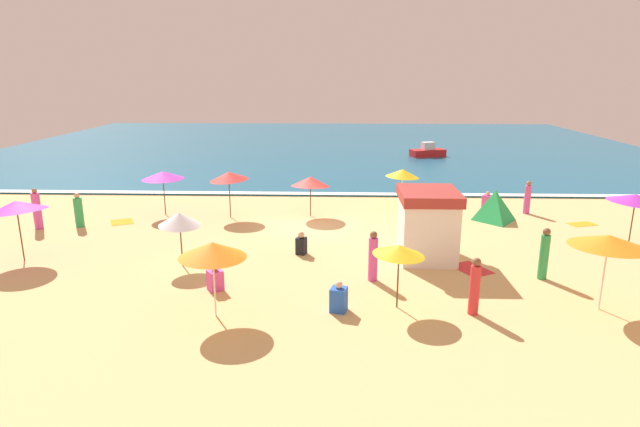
{
  "coord_description": "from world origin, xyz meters",
  "views": [
    {
      "loc": [
        1.31,
        -23.67,
        6.93
      ],
      "look_at": [
        0.53,
        -0.82,
        0.8
      ],
      "focal_mm": 29.56,
      "sensor_mm": 36.0,
      "label": 1
    }
  ],
  "objects_px": {
    "beach_umbrella_2": "(212,250)",
    "beach_umbrella_6": "(636,199)",
    "beach_umbrella_0": "(163,175)",
    "beach_umbrella_8": "(229,176)",
    "beach_umbrella_4": "(609,241)",
    "beachgoer_7": "(544,254)",
    "beach_umbrella_1": "(403,173)",
    "small_boat_0": "(428,152)",
    "beachgoer_2": "(215,279)",
    "beachgoer_6": "(37,210)",
    "beach_tent": "(494,205)",
    "beach_umbrella_3": "(180,219)",
    "beach_umbrella_7": "(399,250)",
    "beach_umbrella_9": "(310,181)",
    "beachgoer_11": "(527,198)",
    "beachgoer_8": "(487,200)",
    "beachgoer_5": "(373,257)",
    "beachgoer_3": "(301,244)",
    "beachgoer_4": "(79,211)",
    "beach_umbrella_5": "(16,206)",
    "beachgoer_1": "(339,298)",
    "lifeguard_cabana": "(427,224)",
    "beachgoer_0": "(475,287)"
  },
  "relations": [
    {
      "from": "beach_umbrella_7",
      "to": "beachgoer_5",
      "type": "xyz_separation_m",
      "value": [
        -0.61,
        2.14,
        -0.99
      ]
    },
    {
      "from": "beach_umbrella_3",
      "to": "beach_umbrella_7",
      "type": "relative_size",
      "value": 1.06
    },
    {
      "from": "beachgoer_3",
      "to": "beachgoer_4",
      "type": "xyz_separation_m",
      "value": [
        -10.55,
        3.47,
        0.32
      ]
    },
    {
      "from": "beach_umbrella_6",
      "to": "beach_umbrella_5",
      "type": "bearing_deg",
      "value": -173.98
    },
    {
      "from": "beachgoer_7",
      "to": "beachgoer_11",
      "type": "relative_size",
      "value": 1.09
    },
    {
      "from": "beach_umbrella_0",
      "to": "beachgoer_2",
      "type": "distance_m",
      "value": 10.64
    },
    {
      "from": "beachgoer_11",
      "to": "beach_umbrella_6",
      "type": "bearing_deg",
      "value": -64.68
    },
    {
      "from": "lifeguard_cabana",
      "to": "beach_umbrella_3",
      "type": "height_order",
      "value": "lifeguard_cabana"
    },
    {
      "from": "beachgoer_1",
      "to": "beachgoer_7",
      "type": "relative_size",
      "value": 0.52
    },
    {
      "from": "beach_umbrella_8",
      "to": "beachgoer_5",
      "type": "bearing_deg",
      "value": -50.75
    },
    {
      "from": "beach_umbrella_1",
      "to": "beachgoer_2",
      "type": "xyz_separation_m",
      "value": [
        -7.44,
        -11.73,
        -1.38
      ]
    },
    {
      "from": "beachgoer_3",
      "to": "beach_umbrella_9",
      "type": "bearing_deg",
      "value": 89.29
    },
    {
      "from": "beach_umbrella_2",
      "to": "beach_umbrella_9",
      "type": "height_order",
      "value": "beach_umbrella_2"
    },
    {
      "from": "beach_umbrella_1",
      "to": "small_boat_0",
      "type": "height_order",
      "value": "beach_umbrella_1"
    },
    {
      "from": "beachgoer_2",
      "to": "beachgoer_8",
      "type": "distance_m",
      "value": 16.65
    },
    {
      "from": "beachgoer_0",
      "to": "beachgoer_1",
      "type": "relative_size",
      "value": 1.83
    },
    {
      "from": "beachgoer_2",
      "to": "beach_umbrella_2",
      "type": "bearing_deg",
      "value": -76.91
    },
    {
      "from": "beach_umbrella_6",
      "to": "beachgoer_5",
      "type": "relative_size",
      "value": 1.29
    },
    {
      "from": "beach_umbrella_0",
      "to": "beachgoer_5",
      "type": "xyz_separation_m",
      "value": [
        9.91,
        -8.4,
        -1.16
      ]
    },
    {
      "from": "beach_umbrella_9",
      "to": "beachgoer_11",
      "type": "height_order",
      "value": "beach_umbrella_9"
    },
    {
      "from": "lifeguard_cabana",
      "to": "beachgoer_2",
      "type": "bearing_deg",
      "value": -155.45
    },
    {
      "from": "beach_umbrella_1",
      "to": "beach_umbrella_7",
      "type": "distance_m",
      "value": 12.96
    },
    {
      "from": "beach_umbrella_8",
      "to": "beachgoer_3",
      "type": "height_order",
      "value": "beach_umbrella_8"
    },
    {
      "from": "beach_umbrella_0",
      "to": "beachgoer_7",
      "type": "xyz_separation_m",
      "value": [
        15.8,
        -8.05,
        -1.12
      ]
    },
    {
      "from": "beachgoer_5",
      "to": "beachgoer_11",
      "type": "relative_size",
      "value": 1.05
    },
    {
      "from": "beach_umbrella_6",
      "to": "beach_umbrella_2",
      "type": "bearing_deg",
      "value": -155.83
    },
    {
      "from": "beach_umbrella_0",
      "to": "beach_umbrella_8",
      "type": "relative_size",
      "value": 1.25
    },
    {
      "from": "beachgoer_8",
      "to": "beach_umbrella_5",
      "type": "bearing_deg",
      "value": -155.68
    },
    {
      "from": "beach_umbrella_2",
      "to": "beachgoer_5",
      "type": "relative_size",
      "value": 1.3
    },
    {
      "from": "beach_umbrella_2",
      "to": "beach_umbrella_6",
      "type": "xyz_separation_m",
      "value": [
        15.58,
        6.99,
        -0.04
      ]
    },
    {
      "from": "beach_umbrella_8",
      "to": "beachgoer_11",
      "type": "height_order",
      "value": "beach_umbrella_8"
    },
    {
      "from": "beach_umbrella_4",
      "to": "beachgoer_11",
      "type": "bearing_deg",
      "value": 81.68
    },
    {
      "from": "beach_umbrella_1",
      "to": "beach_umbrella_2",
      "type": "distance_m",
      "value": 15.33
    },
    {
      "from": "beachgoer_6",
      "to": "beach_tent",
      "type": "bearing_deg",
      "value": 5.93
    },
    {
      "from": "beach_umbrella_1",
      "to": "beachgoer_4",
      "type": "bearing_deg",
      "value": -163.36
    },
    {
      "from": "beach_umbrella_3",
      "to": "beachgoer_8",
      "type": "xyz_separation_m",
      "value": [
        13.71,
        9.39,
        -1.46
      ]
    },
    {
      "from": "beach_umbrella_5",
      "to": "beachgoer_11",
      "type": "bearing_deg",
      "value": 19.61
    },
    {
      "from": "beach_umbrella_1",
      "to": "beach_tent",
      "type": "bearing_deg",
      "value": -34.2
    },
    {
      "from": "beachgoer_1",
      "to": "beachgoer_11",
      "type": "bearing_deg",
      "value": 50.75
    },
    {
      "from": "beach_umbrella_4",
      "to": "beachgoer_7",
      "type": "height_order",
      "value": "beach_umbrella_4"
    },
    {
      "from": "beach_umbrella_8",
      "to": "beachgoer_0",
      "type": "distance_m",
      "value": 14.1
    },
    {
      "from": "beach_umbrella_6",
      "to": "beach_umbrella_4",
      "type": "bearing_deg",
      "value": -123.64
    },
    {
      "from": "beach_umbrella_3",
      "to": "beachgoer_1",
      "type": "height_order",
      "value": "beach_umbrella_3"
    },
    {
      "from": "beach_umbrella_9",
      "to": "beach_umbrella_5",
      "type": "bearing_deg",
      "value": -147.29
    },
    {
      "from": "beach_umbrella_1",
      "to": "beach_umbrella_6",
      "type": "distance_m",
      "value": 10.85
    },
    {
      "from": "beachgoer_11",
      "to": "beachgoer_8",
      "type": "bearing_deg",
      "value": 140.17
    },
    {
      "from": "beachgoer_3",
      "to": "small_boat_0",
      "type": "bearing_deg",
      "value": 70.08
    },
    {
      "from": "beachgoer_3",
      "to": "beachgoer_5",
      "type": "bearing_deg",
      "value": -44.99
    },
    {
      "from": "beach_umbrella_1",
      "to": "beachgoer_0",
      "type": "height_order",
      "value": "beach_umbrella_1"
    },
    {
      "from": "beach_umbrella_6",
      "to": "beachgoer_5",
      "type": "xyz_separation_m",
      "value": [
        -10.8,
        -4.07,
        -1.17
      ]
    }
  ]
}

